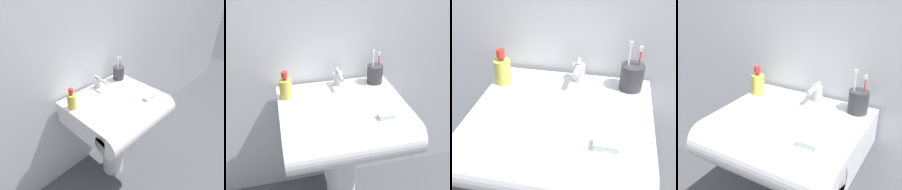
% 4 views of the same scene
% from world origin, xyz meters
% --- Properties ---
extents(ground_plane, '(6.00, 6.00, 0.00)m').
position_xyz_m(ground_plane, '(0.00, 0.00, 0.00)').
color(ground_plane, '#4C4C51').
rests_on(ground_plane, ground).
extents(wall_back, '(5.00, 0.05, 2.40)m').
position_xyz_m(wall_back, '(0.00, 0.29, 1.20)').
color(wall_back, silver).
rests_on(wall_back, ground).
extents(sink_pedestal, '(0.17, 0.17, 0.59)m').
position_xyz_m(sink_pedestal, '(0.00, 0.00, 0.29)').
color(sink_pedestal, white).
rests_on(sink_pedestal, ground).
extents(sink_basin, '(0.63, 0.57, 0.17)m').
position_xyz_m(sink_basin, '(0.00, -0.06, 0.67)').
color(sink_basin, white).
rests_on(sink_basin, sink_pedestal).
extents(faucet, '(0.05, 0.13, 0.09)m').
position_xyz_m(faucet, '(0.03, 0.18, 0.80)').
color(faucet, '#B7B7BC').
rests_on(faucet, sink_basin).
extents(toothbrush_cup, '(0.09, 0.09, 0.20)m').
position_xyz_m(toothbrush_cup, '(0.24, 0.17, 0.81)').
color(toothbrush_cup, '#38383D').
rests_on(toothbrush_cup, sink_basin).
extents(soap_bottle, '(0.06, 0.06, 0.15)m').
position_xyz_m(soap_bottle, '(-0.27, 0.11, 0.81)').
color(soap_bottle, gold).
rests_on(soap_bottle, sink_basin).
extents(bar_soap, '(0.08, 0.04, 0.02)m').
position_xyz_m(bar_soap, '(0.17, -0.18, 0.77)').
color(bar_soap, silver).
rests_on(bar_soap, sink_basin).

